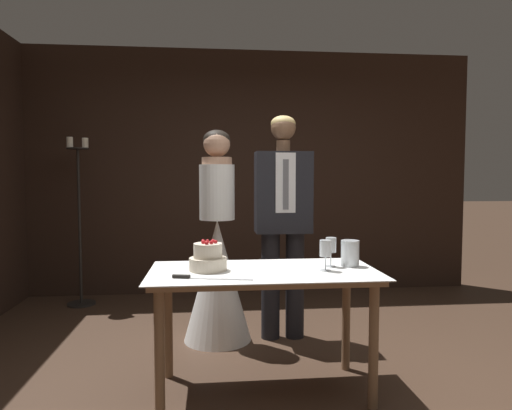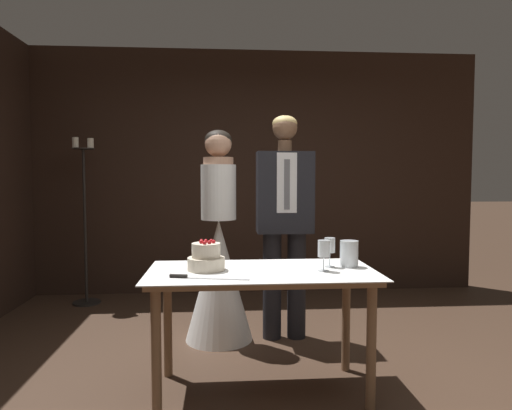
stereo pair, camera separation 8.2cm
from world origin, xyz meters
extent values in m
plane|color=#422D21|center=(0.00, 0.00, 0.00)|extent=(40.00, 40.00, 0.00)
cube|color=black|center=(0.00, 2.52, 1.36)|extent=(5.11, 0.12, 2.73)
cylinder|color=#8E6B4C|center=(-0.73, -0.24, 0.36)|extent=(0.06, 0.06, 0.71)
cylinder|color=#8E6B4C|center=(0.47, -0.24, 0.36)|extent=(0.06, 0.06, 0.71)
cylinder|color=#8E6B4C|center=(-0.73, 0.29, 0.36)|extent=(0.06, 0.06, 0.71)
cylinder|color=#8E6B4C|center=(0.47, 0.29, 0.36)|extent=(0.06, 0.06, 0.71)
cube|color=#8E6B4C|center=(-0.13, 0.03, 0.73)|extent=(1.32, 0.65, 0.03)
cube|color=white|center=(-0.13, 0.03, 0.75)|extent=(1.38, 0.71, 0.01)
cylinder|color=beige|center=(-0.46, 0.05, 0.79)|extent=(0.23, 0.23, 0.08)
cylinder|color=beige|center=(-0.46, 0.05, 0.87)|extent=(0.17, 0.17, 0.09)
sphere|color=red|center=(-0.42, 0.05, 0.93)|extent=(0.02, 0.02, 0.02)
sphere|color=red|center=(-0.43, 0.08, 0.93)|extent=(0.02, 0.02, 0.02)
sphere|color=red|center=(-0.47, 0.07, 0.93)|extent=(0.02, 0.02, 0.02)
sphere|color=red|center=(-0.49, 0.08, 0.93)|extent=(0.02, 0.02, 0.02)
sphere|color=red|center=(-0.49, 0.04, 0.93)|extent=(0.02, 0.02, 0.02)
sphere|color=red|center=(-0.47, 0.00, 0.93)|extent=(0.02, 0.02, 0.02)
sphere|color=red|center=(-0.44, 0.02, 0.93)|extent=(0.02, 0.02, 0.02)
cube|color=silver|center=(-0.39, -0.20, 0.76)|extent=(0.35, 0.10, 0.00)
cylinder|color=black|center=(-0.61, -0.15, 0.76)|extent=(0.10, 0.04, 0.02)
cylinder|color=silver|center=(0.24, -0.03, 0.76)|extent=(0.07, 0.07, 0.00)
cylinder|color=silver|center=(0.24, -0.03, 0.80)|extent=(0.01, 0.01, 0.08)
cylinder|color=silver|center=(0.24, -0.03, 0.89)|extent=(0.07, 0.07, 0.10)
cylinder|color=maroon|center=(0.24, -0.03, 0.86)|extent=(0.06, 0.06, 0.04)
cylinder|color=silver|center=(0.30, 0.09, 0.76)|extent=(0.06, 0.06, 0.00)
cylinder|color=silver|center=(0.30, 0.09, 0.80)|extent=(0.01, 0.01, 0.09)
cylinder|color=silver|center=(0.30, 0.09, 0.89)|extent=(0.07, 0.07, 0.09)
cylinder|color=maroon|center=(0.30, 0.09, 0.86)|extent=(0.05, 0.05, 0.02)
cylinder|color=silver|center=(0.43, 0.09, 0.84)|extent=(0.11, 0.11, 0.16)
cylinder|color=silver|center=(0.43, 0.09, 0.79)|extent=(0.05, 0.05, 0.07)
sphere|color=#F9CC4C|center=(0.43, 0.09, 0.84)|extent=(0.02, 0.02, 0.02)
cone|color=white|center=(-0.39, 0.94, 0.49)|extent=(0.54, 0.54, 0.98)
cylinder|color=white|center=(-0.39, 0.94, 1.19)|extent=(0.28, 0.28, 0.44)
cylinder|color=tan|center=(-0.39, 0.94, 1.44)|extent=(0.24, 0.24, 0.06)
sphere|color=tan|center=(-0.39, 0.94, 1.58)|extent=(0.21, 0.21, 0.21)
ellipsoid|color=black|center=(-0.39, 0.96, 1.61)|extent=(0.22, 0.22, 0.16)
cylinder|color=black|center=(0.04, 0.94, 0.43)|extent=(0.15, 0.15, 0.87)
cylinder|color=black|center=(0.24, 0.94, 0.43)|extent=(0.15, 0.15, 0.87)
cube|color=black|center=(0.14, 0.94, 1.19)|extent=(0.45, 0.24, 0.65)
cube|color=white|center=(0.14, 0.82, 1.27)|extent=(0.16, 0.01, 0.47)
cube|color=slate|center=(0.14, 0.81, 1.26)|extent=(0.04, 0.01, 0.39)
cylinder|color=brown|center=(0.14, 0.94, 1.56)|extent=(0.11, 0.11, 0.09)
sphere|color=brown|center=(0.14, 0.94, 1.71)|extent=(0.20, 0.20, 0.20)
ellipsoid|color=#D6B770|center=(0.14, 0.95, 1.74)|extent=(0.20, 0.20, 0.13)
cylinder|color=black|center=(-1.78, 2.09, 0.01)|extent=(0.28, 0.28, 0.02)
cylinder|color=black|center=(-1.78, 2.09, 0.81)|extent=(0.03, 0.03, 1.57)
cylinder|color=black|center=(-1.78, 2.09, 1.60)|extent=(0.22, 0.22, 0.01)
cylinder|color=silver|center=(-1.85, 2.09, 1.66)|extent=(0.06, 0.06, 0.11)
cylinder|color=silver|center=(-1.70, 2.09, 1.66)|extent=(0.06, 0.06, 0.10)
camera|label=1|loc=(-0.45, -2.68, 1.32)|focal=32.00mm
camera|label=2|loc=(-0.37, -2.69, 1.32)|focal=32.00mm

